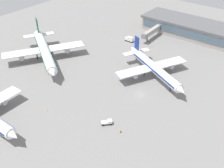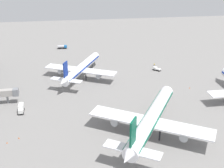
% 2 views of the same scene
% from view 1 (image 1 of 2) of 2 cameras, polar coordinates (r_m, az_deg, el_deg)
% --- Properties ---
extents(ground, '(288.00, 288.00, 0.00)m').
position_cam_1_polar(ground, '(128.42, 5.86, -2.20)').
color(ground, gray).
extents(terminal_building, '(66.37, 22.70, 9.82)m').
position_cam_1_polar(terminal_building, '(192.33, 16.27, 11.13)').
color(terminal_building, '#9E9993').
rests_on(terminal_building, ground).
extents(airplane_at_gate, '(50.94, 42.73, 17.32)m').
position_cam_1_polar(airplane_at_gate, '(157.48, -13.96, 6.88)').
color(airplane_at_gate, white).
rests_on(airplane_at_gate, ground).
extents(airplane_distant, '(45.37, 37.75, 14.87)m').
position_cam_1_polar(airplane_distant, '(139.57, 8.73, 3.43)').
color(airplane_distant, white).
rests_on(airplane_distant, ground).
extents(pushback_tractor, '(4.42, 4.49, 1.90)m').
position_cam_1_polar(pushback_tractor, '(111.34, -0.99, -8.00)').
color(pushback_tractor, black).
rests_on(pushback_tractor, ground).
extents(catering_truck, '(5.68, 2.42, 3.30)m').
position_cam_1_polar(catering_truck, '(177.48, 3.67, 9.35)').
color(catering_truck, black).
rests_on(catering_truck, ground).
extents(ground_crew_worker, '(0.53, 0.53, 1.67)m').
position_cam_1_polar(ground_crew_worker, '(107.86, 1.78, -9.78)').
color(ground_crew_worker, '#1E2338').
rests_on(ground_crew_worker, ground).
extents(jet_bridge, '(3.78, 21.58, 6.74)m').
position_cam_1_polar(jet_bridge, '(181.33, 8.24, 10.81)').
color(jet_bridge, '#9E9993').
rests_on(jet_bridge, ground).
extents(safety_cone_near_gate, '(0.44, 0.44, 0.60)m').
position_cam_1_polar(safety_cone_near_gate, '(191.81, -1.52, 10.89)').
color(safety_cone_near_gate, '#EA590C').
rests_on(safety_cone_near_gate, ground).
extents(safety_cone_mid_apron, '(0.44, 0.44, 0.60)m').
position_cam_1_polar(safety_cone_mid_apron, '(187.80, -1.70, 10.37)').
color(safety_cone_mid_apron, '#EA590C').
rests_on(safety_cone_mid_apron, ground).
extents(safety_cone_far_side, '(0.44, 0.44, 0.60)m').
position_cam_1_polar(safety_cone_far_side, '(121.50, -13.40, -5.33)').
color(safety_cone_far_side, '#EA590C').
rests_on(safety_cone_far_side, ground).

